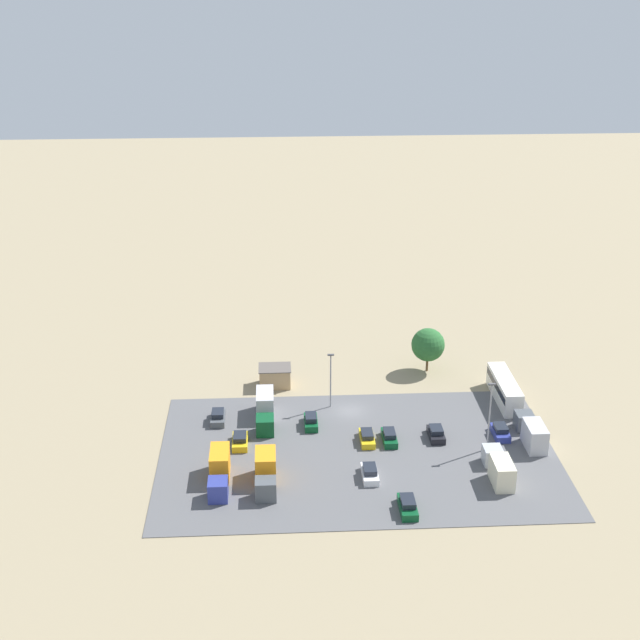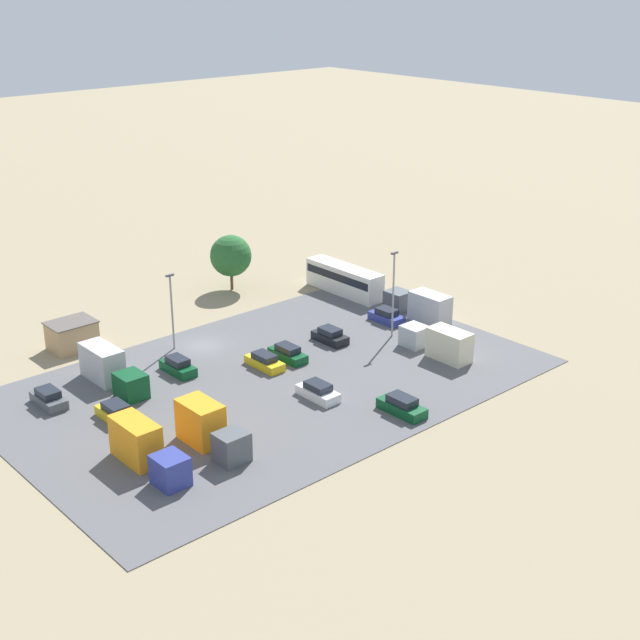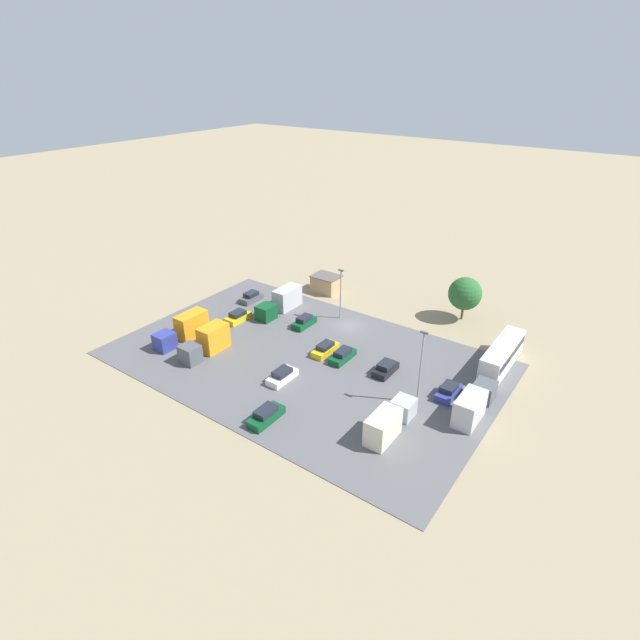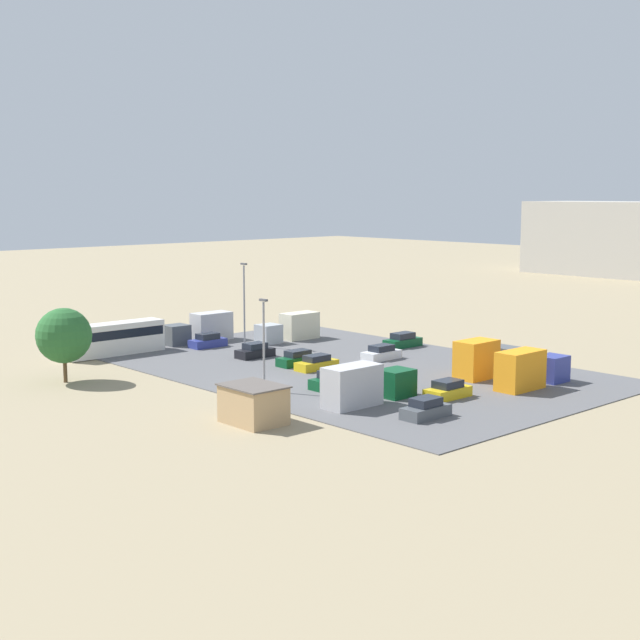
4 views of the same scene
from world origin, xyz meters
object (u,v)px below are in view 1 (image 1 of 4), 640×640
object	(u,v)px
shed_building	(275,376)
parked_car_1	(436,433)
parked_car_0	(408,506)
parked_truck_1	(266,472)
parked_car_3	(311,421)
parked_car_5	(367,437)
parked_truck_0	(265,409)
parked_truck_2	(532,432)
parked_car_2	(370,473)
parked_car_8	(218,417)
parked_truck_3	(219,471)
parked_truck_4	(499,468)
bus	(504,388)
parked_car_7	(240,441)
parked_car_6	(500,432)
parked_car_4	(389,437)

from	to	relation	value
shed_building	parked_car_1	size ratio (longest dim) A/B	1.17
parked_car_0	parked_truck_1	size ratio (longest dim) A/B	0.63
parked_car_3	parked_car_5	distance (m)	8.49
parked_truck_0	parked_truck_2	distance (m)	35.58
shed_building	parked_car_5	size ratio (longest dim) A/B	1.07
parked_car_2	parked_car_8	distance (m)	24.40
parked_car_2	parked_car_0	bearing A→B (deg)	116.41
parked_car_3	parked_truck_3	world-z (taller)	parked_truck_3
parked_car_1	parked_truck_4	bearing A→B (deg)	-59.55
shed_building	parked_car_1	world-z (taller)	shed_building
parked_truck_2	parked_truck_4	size ratio (longest dim) A/B	1.04
parked_car_1	parked_truck_2	distance (m)	12.35
bus	parked_car_7	distance (m)	38.75
parked_car_6	parked_truck_2	bearing A→B (deg)	154.26
shed_building	parked_truck_1	bearing A→B (deg)	87.09
parked_car_2	parked_truck_3	xyz separation A→B (m)	(18.20, -0.04, 0.95)
parked_car_3	parked_truck_0	bearing A→B (deg)	161.33
parked_truck_0	parked_car_7	bearing A→B (deg)	63.94
parked_car_8	parked_truck_4	size ratio (longest dim) A/B	0.50
bus	parked_truck_2	distance (m)	11.87
parked_car_5	parked_truck_3	distance (m)	20.65
parked_car_2	parked_truck_1	distance (m)	12.70
parked_truck_1	parked_truck_0	bearing A→B (deg)	-89.67
bus	parked_car_6	xyz separation A→B (m)	(2.99, 10.10, -1.18)
parked_car_8	parked_truck_3	size ratio (longest dim) A/B	0.48
bus	parked_car_2	distance (m)	28.67
parked_car_1	parked_car_2	xyz separation A→B (m)	(9.75, 9.05, -0.01)
parked_car_4	parked_truck_1	size ratio (longest dim) A/B	0.60
parked_car_0	parked_car_5	distance (m)	16.08
parked_car_5	parked_truck_3	xyz separation A→B (m)	(18.77, 8.56, 0.98)
shed_building	parked_truck_2	bearing A→B (deg)	150.93
parked_car_2	parked_car_3	bearing A→B (deg)	-63.61
bus	parked_car_1	bearing A→B (deg)	41.14
parked_car_5	parked_truck_4	xyz separation A→B (m)	(-15.07, 9.57, 0.83)
parked_car_8	parked_truck_0	xyz separation A→B (m)	(-6.42, -0.18, 0.88)
parked_car_2	parked_truck_4	xyz separation A→B (m)	(-15.64, 0.98, 0.80)
parked_car_5	parked_car_8	bearing A→B (deg)	-18.30
parked_car_6	parked_car_5	bearing A→B (deg)	1.44
parked_car_1	parked_car_6	bearing A→B (deg)	-0.01
parked_truck_3	parked_car_1	bearing A→B (deg)	-162.14
parked_car_1	parked_car_7	size ratio (longest dim) A/B	0.96
parked_car_5	parked_car_1	bearing A→B (deg)	-177.20
parked_car_0	parked_truck_1	distance (m)	17.47
parked_car_3	parked_truck_3	size ratio (longest dim) A/B	0.49
shed_building	parked_truck_4	xyz separation A→B (m)	(-26.92, 26.74, 0.03)
bus	parked_car_0	xyz separation A→B (m)	(17.73, 26.34, -1.15)
parked_car_7	parked_car_5	bearing A→B (deg)	179.85
parked_truck_1	parked_truck_3	world-z (taller)	parked_truck_1
parked_car_2	parked_truck_4	distance (m)	15.69
parked_car_3	parked_truck_0	size ratio (longest dim) A/B	0.47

